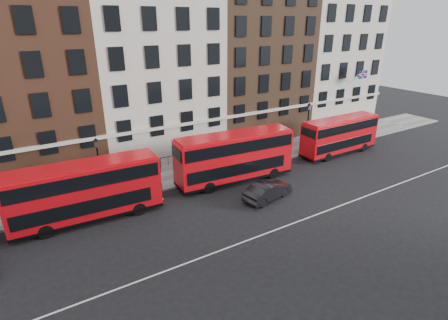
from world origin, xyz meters
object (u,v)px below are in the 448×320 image
bus_c (234,156)px  traffic_light (355,123)px  car_front (268,191)px  bus_b (85,191)px  bus_d (339,135)px

bus_c → traffic_light: bearing=9.7°
car_front → bus_b: bearing=60.6°
bus_c → traffic_light: bus_c is taller
bus_d → traffic_light: size_ratio=2.99×
bus_c → traffic_light: size_ratio=3.41×
bus_c → bus_d: 13.83m
bus_b → bus_c: bearing=2.9°
bus_c → car_front: bearing=-79.2°
bus_d → car_front: (-13.35, -4.41, -1.44)m
bus_b → bus_d: bearing=2.9°
bus_c → traffic_light: 18.54m
bus_c → bus_b: bearing=-175.5°
bus_d → traffic_light: 4.93m
car_front → bus_c: bearing=-4.9°
bus_c → car_front: size_ratio=2.41×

